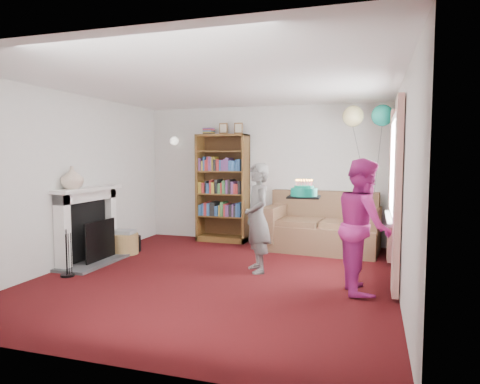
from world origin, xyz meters
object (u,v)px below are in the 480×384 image
(bookcase, at_px, (223,189))
(birthday_cake, at_px, (304,192))
(person_striped, at_px, (257,218))
(person_magenta, at_px, (363,226))
(sofa, at_px, (322,228))

(bookcase, xyz_separation_m, birthday_cake, (1.86, -2.29, 0.18))
(person_striped, relative_size, birthday_cake, 3.86)
(person_striped, height_order, person_magenta, person_magenta)
(bookcase, height_order, person_striped, bookcase)
(bookcase, distance_m, person_striped, 2.24)
(person_striped, bearing_deg, bookcase, -179.65)
(bookcase, bearing_deg, person_magenta, -42.61)
(birthday_cake, bearing_deg, bookcase, 129.13)
(sofa, bearing_deg, bookcase, 178.70)
(bookcase, xyz_separation_m, person_magenta, (2.57, -2.37, -0.19))
(sofa, height_order, birthday_cake, birthday_cake)
(person_magenta, bearing_deg, bookcase, 35.22)
(person_magenta, bearing_deg, birthday_cake, 71.72)
(bookcase, xyz_separation_m, person_striped, (1.17, -1.89, -0.22))
(bookcase, bearing_deg, person_striped, -58.27)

